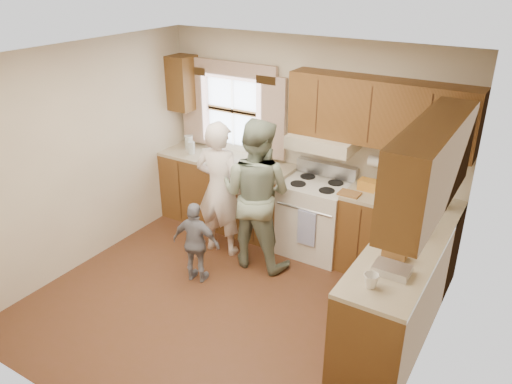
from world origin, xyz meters
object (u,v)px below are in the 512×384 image
Objects in this scene: stove at (315,216)px; child at (196,243)px; woman_left at (220,189)px; woman_right at (256,194)px.

stove is 1.14× the size of child.
woman_left reaches higher than stove.
woman_right is at bearing 173.88° from woman_left.
stove is 1.50m from child.
woman_left is 1.75× the size of child.
woman_right is (0.50, 0.00, 0.05)m from woman_left.
stove is at bearing -133.05° from woman_right.
woman_right reaches higher than woman_left.
woman_left is at bearing -149.03° from stove.
woman_right is at bearing -129.78° from child.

